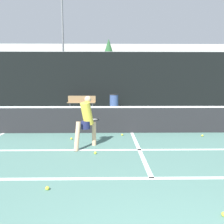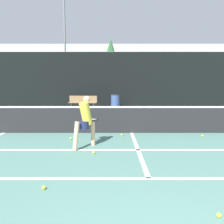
% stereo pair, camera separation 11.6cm
% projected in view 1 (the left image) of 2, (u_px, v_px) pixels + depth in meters
% --- Properties ---
extents(court_baseline_near, '(11.00, 0.10, 0.01)m').
position_uv_depth(court_baseline_near, '(152.00, 178.00, 4.12)').
color(court_baseline_near, white).
rests_on(court_baseline_near, ground).
extents(court_service_line, '(8.25, 0.10, 0.01)m').
position_uv_depth(court_service_line, '(139.00, 150.00, 5.81)').
color(court_service_line, white).
rests_on(court_service_line, ground).
extents(court_center_mark, '(0.10, 3.63, 0.01)m').
position_uv_depth(court_center_mark, '(139.00, 149.00, 5.92)').
color(court_center_mark, white).
rests_on(court_center_mark, ground).
extents(net, '(11.09, 0.09, 1.07)m').
position_uv_depth(net, '(132.00, 119.00, 7.64)').
color(net, slate).
rests_on(net, ground).
extents(fence_back, '(24.00, 0.06, 3.77)m').
position_uv_depth(fence_back, '(121.00, 80.00, 14.96)').
color(fence_back, black).
rests_on(fence_back, ground).
extents(player_practicing, '(0.73, 1.11, 1.43)m').
position_uv_depth(player_practicing, '(87.00, 120.00, 5.93)').
color(player_practicing, '#DBAD84').
rests_on(player_practicing, ground).
extents(tennis_ball_scattered_0, '(0.07, 0.07, 0.07)m').
position_uv_depth(tennis_ball_scattered_0, '(122.00, 135.00, 7.30)').
color(tennis_ball_scattered_0, '#D1E033').
rests_on(tennis_ball_scattered_0, ground).
extents(tennis_ball_scattered_1, '(0.07, 0.07, 0.07)m').
position_uv_depth(tennis_ball_scattered_1, '(202.00, 136.00, 7.19)').
color(tennis_ball_scattered_1, '#D1E033').
rests_on(tennis_ball_scattered_1, ground).
extents(tennis_ball_scattered_2, '(0.07, 0.07, 0.07)m').
position_uv_depth(tennis_ball_scattered_2, '(224.00, 214.00, 2.96)').
color(tennis_ball_scattered_2, '#D1E033').
rests_on(tennis_ball_scattered_2, ground).
extents(tennis_ball_scattered_4, '(0.07, 0.07, 0.07)m').
position_uv_depth(tennis_ball_scattered_4, '(47.00, 188.00, 3.68)').
color(tennis_ball_scattered_4, '#D1E033').
rests_on(tennis_ball_scattered_4, ground).
extents(tennis_ball_scattered_5, '(0.07, 0.07, 0.07)m').
position_uv_depth(tennis_ball_scattered_5, '(95.00, 153.00, 5.47)').
color(tennis_ball_scattered_5, '#D1E033').
rests_on(tennis_ball_scattered_5, ground).
extents(tennis_ball_scattered_7, '(0.07, 0.07, 0.07)m').
position_uv_depth(tennis_ball_scattered_7, '(71.00, 139.00, 6.81)').
color(tennis_ball_scattered_7, '#D1E033').
rests_on(tennis_ball_scattered_7, ground).
extents(courtside_bench, '(1.80, 0.48, 0.86)m').
position_uv_depth(courtside_bench, '(82.00, 102.00, 13.94)').
color(courtside_bench, olive).
rests_on(courtside_bench, ground).
extents(trash_bin, '(0.58, 0.58, 0.95)m').
position_uv_depth(trash_bin, '(114.00, 102.00, 14.17)').
color(trash_bin, '#384C7F').
rests_on(trash_bin, ground).
extents(parked_car, '(1.81, 4.07, 1.53)m').
position_uv_depth(parked_car, '(159.00, 96.00, 17.15)').
color(parked_car, '#B7B7BC').
rests_on(parked_car, ground).
extents(floodlight_mast, '(1.10, 0.24, 8.94)m').
position_uv_depth(floodlight_mast, '(63.00, 35.00, 18.32)').
color(floodlight_mast, slate).
rests_on(floodlight_mast, ground).
extents(tree_west, '(3.88, 3.88, 4.33)m').
position_uv_depth(tree_west, '(124.00, 59.00, 20.39)').
color(tree_west, brown).
rests_on(tree_west, ground).
extents(tree_mid, '(2.35, 2.35, 6.25)m').
position_uv_depth(tree_mid, '(109.00, 57.00, 23.55)').
color(tree_mid, brown).
rests_on(tree_mid, ground).
extents(building_far, '(36.00, 2.40, 6.88)m').
position_uv_depth(building_far, '(114.00, 69.00, 32.02)').
color(building_far, beige).
rests_on(building_far, ground).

